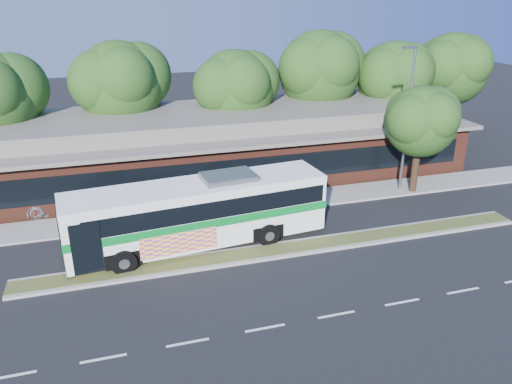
% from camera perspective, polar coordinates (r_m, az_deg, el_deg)
% --- Properties ---
extents(ground, '(120.00, 120.00, 0.00)m').
position_cam_1_polar(ground, '(24.70, 4.21, -7.27)').
color(ground, black).
rests_on(ground, ground).
extents(median_strip, '(26.00, 1.10, 0.15)m').
position_cam_1_polar(median_strip, '(25.16, 3.74, -6.48)').
color(median_strip, '#455122').
rests_on(median_strip, ground).
extents(sidewalk, '(44.00, 2.60, 0.12)m').
position_cam_1_polar(sidewalk, '(30.11, -0.05, -1.45)').
color(sidewalk, gray).
rests_on(sidewalk, ground).
extents(plaza_building, '(33.20, 11.20, 4.45)m').
position_cam_1_polar(plaza_building, '(35.40, -3.11, 5.73)').
color(plaza_building, '#58281B').
rests_on(plaza_building, ground).
extents(lamp_post, '(0.93, 0.18, 9.07)m').
position_cam_1_polar(lamp_post, '(32.16, 16.90, 8.24)').
color(lamp_post, slate).
rests_on(lamp_post, ground).
extents(tree_bg_b, '(6.69, 6.00, 9.00)m').
position_cam_1_polar(tree_bg_b, '(36.71, -14.69, 12.08)').
color(tree_bg_b, black).
rests_on(tree_bg_b, ground).
extents(tree_bg_c, '(6.24, 5.60, 8.26)m').
position_cam_1_polar(tree_bg_c, '(36.97, -1.86, 11.97)').
color(tree_bg_c, black).
rests_on(tree_bg_c, ground).
extents(tree_bg_d, '(6.91, 6.20, 9.37)m').
position_cam_1_polar(tree_bg_d, '(40.11, 7.80, 13.78)').
color(tree_bg_d, black).
rests_on(tree_bg_d, ground).
extents(tree_bg_e, '(6.47, 5.80, 8.50)m').
position_cam_1_polar(tree_bg_e, '(42.13, 15.94, 12.62)').
color(tree_bg_e, black).
rests_on(tree_bg_e, ground).
extents(tree_bg_f, '(6.69, 6.00, 8.92)m').
position_cam_1_polar(tree_bg_f, '(46.34, 21.82, 13.11)').
color(tree_bg_f, black).
rests_on(tree_bg_f, ground).
extents(transit_bus, '(13.16, 4.08, 3.64)m').
position_cam_1_polar(transit_bus, '(24.90, -6.49, -1.89)').
color(transit_bus, white).
rests_on(transit_bus, ground).
extents(sedan, '(5.30, 2.40, 1.51)m').
position_cam_1_polar(sedan, '(31.86, -26.53, -1.20)').
color(sedan, silver).
rests_on(sedan, ground).
extents(sidewalk_tree, '(4.86, 4.35, 6.82)m').
position_cam_1_polar(sidewalk_tree, '(32.49, 18.72, 7.87)').
color(sidewalk_tree, black).
rests_on(sidewalk_tree, ground).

